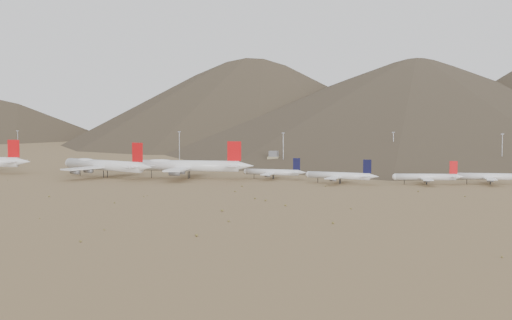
% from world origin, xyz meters
% --- Properties ---
extents(ground, '(3000.00, 3000.00, 0.00)m').
position_xyz_m(ground, '(0.00, 0.00, 0.00)').
color(ground, '#987B4F').
rests_on(ground, ground).
extents(mountain_ridge, '(4400.00, 1000.00, 300.00)m').
position_xyz_m(mountain_ridge, '(0.00, 900.00, 150.00)').
color(mountain_ridge, brown).
rests_on(mountain_ridge, ground).
extents(widebody_centre, '(71.02, 56.89, 22.25)m').
position_xyz_m(widebody_centre, '(-55.21, 22.08, 7.67)').
color(widebody_centre, silver).
rests_on(widebody_centre, ground).
extents(widebody_east, '(76.77, 59.17, 22.80)m').
position_xyz_m(widebody_east, '(-3.53, 28.50, 7.86)').
color(widebody_east, silver).
rests_on(widebody_east, ground).
extents(narrowbody_a, '(39.49, 28.38, 13.03)m').
position_xyz_m(narrowbody_a, '(48.36, 36.89, 4.23)').
color(narrowbody_a, silver).
rests_on(narrowbody_a, ground).
extents(narrowbody_b, '(42.48, 31.01, 14.13)m').
position_xyz_m(narrowbody_b, '(90.66, 20.02, 4.58)').
color(narrowbody_b, silver).
rests_on(narrowbody_b, ground).
extents(narrowbody_c, '(39.77, 29.06, 13.24)m').
position_xyz_m(narrowbody_c, '(138.19, 26.98, 4.30)').
color(narrowbody_c, silver).
rests_on(narrowbody_c, ground).
extents(narrowbody_d, '(41.52, 29.94, 13.70)m').
position_xyz_m(narrowbody_d, '(172.88, 36.39, 4.45)').
color(narrowbody_d, silver).
rests_on(narrowbody_d, ground).
extents(control_tower, '(8.00, 8.00, 12.00)m').
position_xyz_m(control_tower, '(30.00, 120.00, 5.32)').
color(control_tower, gray).
rests_on(control_tower, ground).
extents(mast_far_west, '(2.00, 0.60, 25.70)m').
position_xyz_m(mast_far_west, '(-173.18, 114.74, 14.20)').
color(mast_far_west, gray).
rests_on(mast_far_west, ground).
extents(mast_west, '(2.00, 0.60, 25.70)m').
position_xyz_m(mast_west, '(-42.99, 123.38, 14.20)').
color(mast_west, gray).
rests_on(mast_west, ground).
extents(mast_centre, '(2.00, 0.60, 25.70)m').
position_xyz_m(mast_centre, '(38.59, 112.48, 14.20)').
color(mast_centre, gray).
rests_on(mast_centre, ground).
extents(mast_east, '(2.00, 0.60, 25.70)m').
position_xyz_m(mast_east, '(113.42, 144.61, 14.20)').
color(mast_east, gray).
rests_on(mast_east, ground).
extents(mast_far_east, '(2.00, 0.60, 25.70)m').
position_xyz_m(mast_far_east, '(186.73, 126.26, 14.20)').
color(mast_far_east, gray).
rests_on(mast_far_east, ground).
extents(desert_scrub, '(413.46, 181.97, 0.97)m').
position_xyz_m(desert_scrub, '(21.02, -94.81, 0.36)').
color(desert_scrub, olive).
rests_on(desert_scrub, ground).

